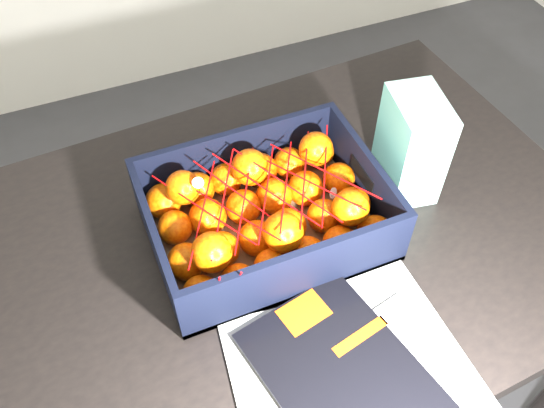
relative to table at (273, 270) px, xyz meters
name	(u,v)px	position (x,y,z in m)	size (l,w,h in m)	color
table	(273,270)	(0.00, 0.00, 0.00)	(1.25, 0.87, 0.75)	black
magazine_stack	(346,370)	(0.00, -0.27, 0.11)	(0.37, 0.32, 0.02)	beige
produce_crate	(265,218)	(-0.01, 0.02, 0.14)	(0.40, 0.30, 0.12)	#936A44
clementine_heap	(266,213)	(-0.01, 0.02, 0.15)	(0.38, 0.28, 0.12)	#EB5304
mesh_net	(263,196)	(-0.01, 0.01, 0.21)	(0.33, 0.26, 0.09)	red
retail_carton	(411,145)	(0.29, 0.03, 0.20)	(0.09, 0.13, 0.20)	white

